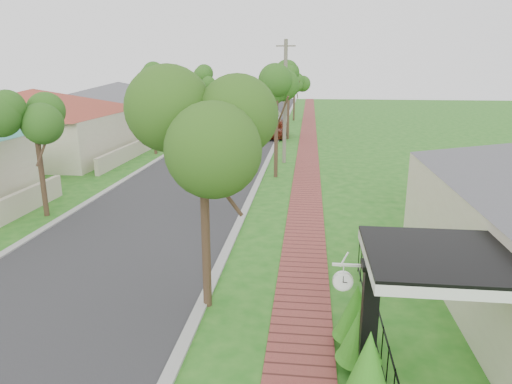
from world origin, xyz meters
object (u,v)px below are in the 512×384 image
at_px(porch_post, 368,329).
at_px(utility_pole, 285,102).
at_px(near_tree, 203,140).
at_px(parked_car_red, 276,128).
at_px(station_clock, 343,280).
at_px(parked_car_white, 269,117).

distance_m(porch_post, utility_pole, 21.36).
xyz_separation_m(near_tree, utility_pole, (0.95, 18.50, -0.47)).
xyz_separation_m(parked_car_red, station_clock, (3.66, -31.25, 1.14)).
relative_size(parked_car_white, near_tree, 0.80).
distance_m(parked_car_red, near_tree, 29.36).
height_order(parked_car_red, near_tree, near_tree).
distance_m(near_tree, station_clock, 4.55).
distance_m(porch_post, station_clock, 1.04).
height_order(parked_car_white, near_tree, near_tree).
height_order(parked_car_white, utility_pole, utility_pole).
height_order(porch_post, near_tree, near_tree).
bearing_deg(parked_car_white, utility_pole, -71.79).
distance_m(porch_post, parked_car_red, 31.92).
distance_m(near_tree, utility_pole, 18.53).
relative_size(parked_car_red, near_tree, 0.87).
distance_m(parked_car_white, near_tree, 38.82).
distance_m(utility_pole, station_clock, 20.82).
bearing_deg(utility_pole, porch_post, -82.39).
xyz_separation_m(porch_post, station_clock, (-0.49, 0.40, 0.83)).
xyz_separation_m(parked_car_white, near_tree, (1.80, -38.61, 3.62)).
bearing_deg(parked_car_red, porch_post, -76.96).
height_order(near_tree, utility_pole, utility_pole).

